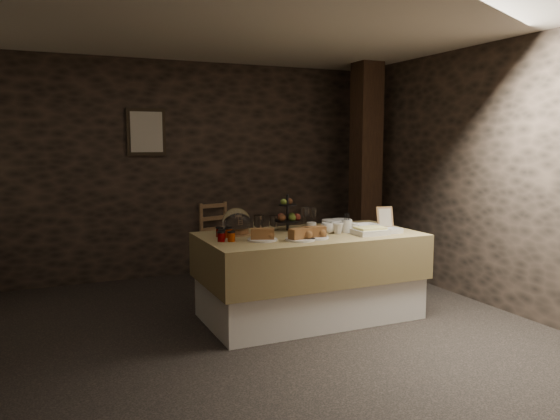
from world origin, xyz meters
name	(u,v)px	position (x,y,z in m)	size (l,w,h in m)	color
ground_plane	(228,344)	(0.00, 0.00, 0.00)	(5.50, 5.00, 0.01)	black
room_shell	(226,151)	(0.00, 0.00, 1.56)	(5.52, 5.02, 2.60)	black
buffet_table	(309,269)	(0.93, 0.36, 0.46)	(2.00, 1.06, 0.79)	white
chair	(219,243)	(0.69, 2.34, 0.39)	(0.50, 0.48, 0.69)	#956239
timber_column	(366,169)	(2.41, 1.72, 1.30)	(0.30, 0.30, 2.60)	black
framed_picture	(146,132)	(-0.15, 2.47, 1.75)	(0.45, 0.04, 0.55)	#2D2316
plate_stack_a	(332,225)	(1.21, 0.45, 0.84)	(0.19, 0.19, 0.10)	silver
plate_stack_b	(341,223)	(1.38, 0.55, 0.83)	(0.20, 0.20, 0.09)	silver
cutlery_holder	(347,226)	(1.27, 0.28, 0.85)	(0.10, 0.10, 0.12)	silver
cup_a	(328,228)	(1.09, 0.31, 0.84)	(0.13, 0.13, 0.10)	silver
cup_b	(337,228)	(1.16, 0.26, 0.84)	(0.11, 0.11, 0.10)	silver
mug_c	(311,227)	(0.98, 0.42, 0.84)	(0.09, 0.09, 0.10)	silver
mug_d	(353,228)	(1.33, 0.26, 0.84)	(0.08, 0.08, 0.09)	silver
bowl	(367,227)	(1.52, 0.31, 0.82)	(0.24, 0.24, 0.06)	silver
cake_dome	(236,223)	(0.29, 0.58, 0.90)	(0.26, 0.26, 0.26)	#956239
fruit_stand	(288,216)	(0.83, 0.63, 0.93)	(0.24, 0.24, 0.35)	black
bread_platter_left	(262,236)	(0.39, 0.21, 0.83)	(0.26, 0.26, 0.11)	silver
bread_platter_center	(300,236)	(0.70, 0.09, 0.83)	(0.26, 0.26, 0.11)	silver
bread_platter_right	(314,234)	(0.85, 0.13, 0.83)	(0.26, 0.26, 0.11)	silver
jam_jars	(224,235)	(0.11, 0.40, 0.83)	(0.18, 0.32, 0.07)	#610203
tart_dish	(370,231)	(1.41, 0.09, 0.82)	(0.30, 0.22, 0.07)	silver
square_dish	(393,230)	(1.66, 0.09, 0.81)	(0.14, 0.14, 0.04)	silver
menu_frame	(385,217)	(1.82, 0.44, 0.88)	(0.17, 0.02, 0.22)	#956239
storage_jar_a	(258,224)	(0.53, 0.64, 0.87)	(0.10, 0.10, 0.16)	white
storage_jar_b	(274,223)	(0.71, 0.69, 0.86)	(0.09, 0.09, 0.14)	white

